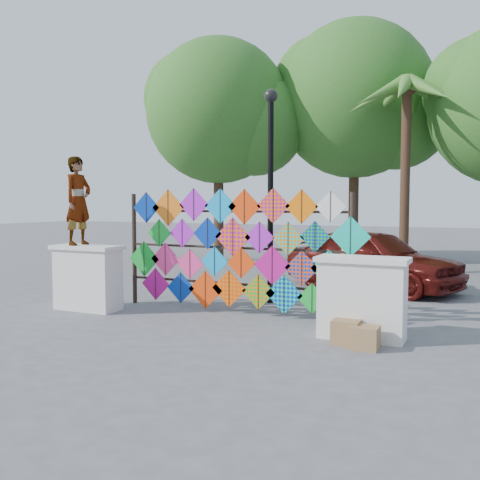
{
  "coord_description": "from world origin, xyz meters",
  "views": [
    {
      "loc": [
        4.42,
        -8.43,
        2.12
      ],
      "look_at": [
        0.24,
        0.6,
        1.42
      ],
      "focal_mm": 40.0,
      "sensor_mm": 36.0,
      "label": 1
    }
  ],
  "objects_px": {
    "sedan": "(372,259)",
    "lamppost": "(271,175)",
    "vendor_woman": "(78,201)",
    "kite_rack": "(235,250)"
  },
  "relations": [
    {
      "from": "vendor_woman",
      "to": "lamppost",
      "type": "xyz_separation_m",
      "value": [
        3.2,
        2.2,
        0.54
      ]
    },
    {
      "from": "sedan",
      "to": "lamppost",
      "type": "relative_size",
      "value": 0.99
    },
    {
      "from": "vendor_woman",
      "to": "lamppost",
      "type": "height_order",
      "value": "lamppost"
    },
    {
      "from": "vendor_woman",
      "to": "kite_rack",
      "type": "bearing_deg",
      "value": -70.59
    },
    {
      "from": "vendor_woman",
      "to": "sedan",
      "type": "xyz_separation_m",
      "value": [
        4.8,
        4.91,
        -1.4
      ]
    },
    {
      "from": "sedan",
      "to": "vendor_woman",
      "type": "bearing_deg",
      "value": 155.93
    },
    {
      "from": "sedan",
      "to": "lamppost",
      "type": "xyz_separation_m",
      "value": [
        -1.6,
        -2.71,
        1.94
      ]
    },
    {
      "from": "sedan",
      "to": "lamppost",
      "type": "bearing_deg",
      "value": 169.71
    },
    {
      "from": "lamppost",
      "to": "sedan",
      "type": "bearing_deg",
      "value": 59.42
    },
    {
      "from": "vendor_woman",
      "to": "sedan",
      "type": "height_order",
      "value": "vendor_woman"
    }
  ]
}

